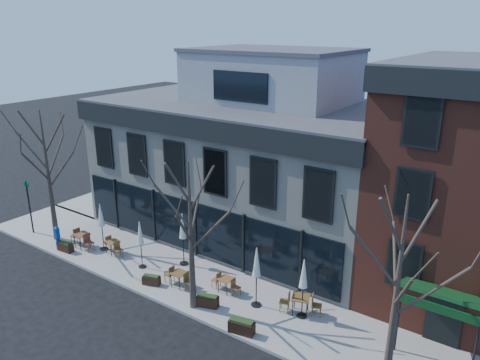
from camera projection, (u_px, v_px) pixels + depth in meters
The scene contains 23 objects.
ground at pixel (198, 259), 26.40m from camera, with size 120.00×120.00×0.00m, color black.
sidewalk_front at pixel (221, 293), 22.94m from camera, with size 33.50×4.70×0.15m, color gray.
sidewalk_side at pixel (138, 189), 37.15m from camera, with size 4.50×12.00×0.15m, color gray.
corner_building at pixel (250, 158), 28.78m from camera, with size 18.39×10.39×11.10m.
tree_corner at pixel (48, 175), 27.17m from camera, with size 3.93×3.98×7.92m.
tree_mid at pixel (191, 235), 20.52m from camera, with size 3.50×3.55×7.04m.
tree_right at pixel (396, 296), 15.55m from camera, with size 3.72×3.77×7.48m.
sign_pole at pixel (29, 204), 28.74m from camera, with size 0.50×0.10×3.40m.
call_box at pixel (58, 237), 26.85m from camera, with size 0.30×0.30×1.50m.
cafe_set_0 at pixel (82, 239), 27.25m from camera, with size 1.99×0.86×1.03m.
cafe_set_1 at pixel (113, 246), 26.55m from camera, with size 1.77×0.82×0.91m.
cafe_set_3 at pixel (179, 278), 23.21m from camera, with size 1.77×0.71×0.93m.
cafe_set_4 at pixel (226, 283), 22.76m from camera, with size 1.67×0.69×0.87m.
cafe_set_5 at pixel (301, 303), 21.03m from camera, with size 1.99×1.16×1.03m.
umbrella_0 at pixel (101, 217), 26.52m from camera, with size 0.45×0.45×2.84m.
umbrella_1 at pixel (140, 235), 24.59m from camera, with size 0.42×0.42×2.65m.
umbrella_2 at pixel (183, 229), 24.86m from camera, with size 0.47×0.47×2.97m.
umbrella_3 at pixel (257, 265), 21.11m from camera, with size 0.48×0.48×2.97m.
umbrella_4 at pixel (304, 277), 20.31m from camera, with size 0.46×0.46×2.86m.
planter_0 at pixel (65, 246), 26.88m from camera, with size 1.05×0.48×0.57m.
planter_1 at pixel (151, 280), 23.45m from camera, with size 0.96×0.65×0.50m.
planter_2 at pixel (208, 301), 21.62m from camera, with size 1.10×0.73×0.57m.
planter_3 at pixel (242, 326), 19.76m from camera, with size 1.17×0.64×0.62m.
Camera 1 is at (15.50, -17.94, 12.65)m, focal length 35.00 mm.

